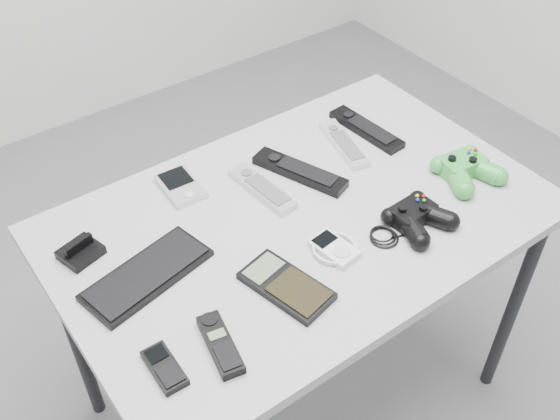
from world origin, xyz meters
TOP-DOWN VIEW (x-y plane):
  - desk at (0.08, 0.08)m, footprint 1.05×0.68m
  - pda_keyboard at (-0.27, 0.11)m, footprint 0.28×0.16m
  - dock_bracket at (-0.35, 0.24)m, footprint 0.09×0.09m
  - pda at (-0.08, 0.31)m, footprint 0.08×0.12m
  - remote_silver_a at (0.06, 0.19)m, footprint 0.06×0.19m
  - remote_black_a at (0.16, 0.19)m, footprint 0.13×0.23m
  - remote_black_b at (0.40, 0.22)m, footprint 0.07×0.22m
  - remote_silver_b at (0.31, 0.21)m, footprint 0.09×0.20m
  - mobile_phone at (-0.35, -0.10)m, footprint 0.05×0.10m
  - cordless_handset at (-0.24, -0.11)m, footprint 0.07×0.14m
  - calculator at (-0.07, -0.07)m, footprint 0.13×0.20m
  - mp3_player at (0.07, -0.05)m, footprint 0.10×0.11m
  - controller_black at (0.26, -0.09)m, footprint 0.24×0.15m
  - controller_green at (0.47, -0.04)m, footprint 0.16×0.17m

SIDE VIEW (x-z plane):
  - desk at x=0.08m, z-range 0.29..1.00m
  - pda_keyboard at x=-0.27m, z-range 0.71..0.72m
  - mobile_phone at x=-0.35m, z-range 0.71..0.72m
  - mp3_player at x=0.07m, z-range 0.71..0.72m
  - calculator at x=-0.07m, z-range 0.71..0.72m
  - pda at x=-0.08m, z-range 0.71..0.73m
  - remote_silver_b at x=0.31m, z-range 0.71..0.73m
  - remote_black_b at x=0.40m, z-range 0.71..0.73m
  - remote_silver_a at x=0.06m, z-range 0.71..0.73m
  - cordless_handset at x=-0.24m, z-range 0.71..0.73m
  - remote_black_a at x=0.16m, z-range 0.71..0.73m
  - dock_bracket at x=-0.35m, z-range 0.71..0.75m
  - controller_black at x=0.26m, z-range 0.71..0.75m
  - controller_green at x=0.47m, z-range 0.71..0.75m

